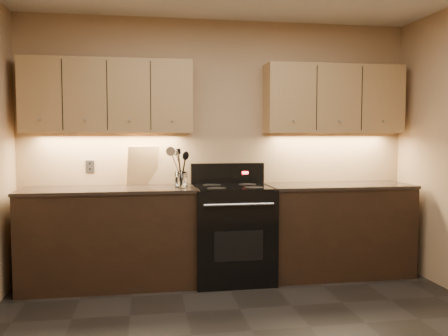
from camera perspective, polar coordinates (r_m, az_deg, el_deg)
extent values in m
cube|color=tan|center=(4.91, -0.58, 2.48)|extent=(4.00, 0.04, 2.60)
cube|color=black|center=(4.67, -13.61, -8.24)|extent=(1.60, 0.60, 0.90)
cube|color=#362A22|center=(4.59, -13.70, -2.56)|extent=(1.62, 0.62, 0.03)
cube|color=black|center=(5.04, 13.47, -7.34)|extent=(1.44, 0.60, 0.90)
cube|color=#362A22|center=(4.97, 13.55, -2.07)|extent=(1.46, 0.62, 0.03)
cube|color=black|center=(4.70, 1.01, -7.92)|extent=(0.76, 0.65, 0.92)
cube|color=black|center=(4.63, 1.01, -2.27)|extent=(0.70, 0.60, 0.01)
cube|color=black|center=(4.90, 0.42, -0.69)|extent=(0.76, 0.07, 0.22)
cube|color=red|center=(4.89, 2.57, -0.57)|extent=(0.06, 0.00, 0.03)
cylinder|color=silver|center=(4.31, 1.83, -4.41)|extent=(0.65, 0.02, 0.02)
cube|color=black|center=(4.40, 1.78, -9.37)|extent=(0.46, 0.00, 0.28)
cylinder|color=black|center=(4.45, -0.92, -2.43)|extent=(0.18, 0.18, 0.00)
cylinder|color=black|center=(4.52, 3.61, -2.34)|extent=(0.18, 0.18, 0.00)
cylinder|color=black|center=(4.74, -1.45, -2.03)|extent=(0.18, 0.18, 0.00)
cylinder|color=black|center=(4.81, 2.81, -1.96)|extent=(0.18, 0.18, 0.00)
cube|color=#A38351|center=(4.73, -13.74, 8.37)|extent=(1.60, 0.30, 0.70)
cube|color=#A38351|center=(5.09, 13.06, 8.06)|extent=(1.44, 0.30, 0.70)
cube|color=#B2B5BA|center=(4.88, -15.82, 0.20)|extent=(0.08, 0.01, 0.12)
cylinder|color=white|center=(4.56, -5.19, -1.37)|extent=(0.13, 0.13, 0.15)
cylinder|color=white|center=(4.57, -5.18, -2.21)|extent=(0.12, 0.12, 0.02)
cube|color=tan|center=(4.80, -9.79, 0.30)|extent=(0.33, 0.21, 0.40)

